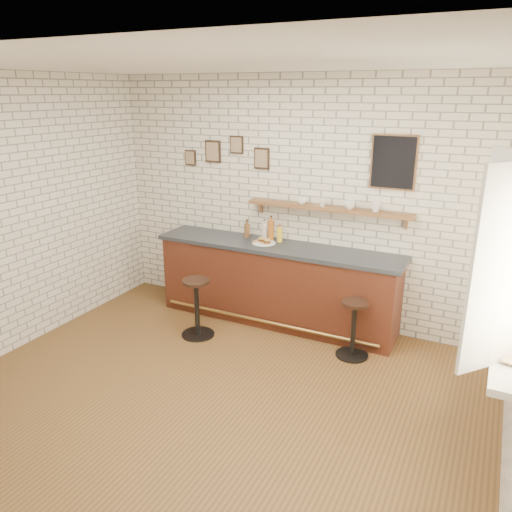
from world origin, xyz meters
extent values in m
plane|color=brown|center=(0.00, 0.00, 0.00)|extent=(5.00, 5.00, 0.00)
cube|color=#4D2014|center=(-0.16, 1.70, 0.48)|extent=(3.00, 0.58, 0.96)
cube|color=#2D333A|center=(-0.16, 1.70, 0.98)|extent=(3.10, 0.62, 0.05)
cylinder|color=olive|center=(-0.16, 1.38, 0.12)|extent=(2.79, 0.04, 0.04)
cylinder|color=white|center=(-0.32, 1.69, 1.02)|extent=(0.28, 0.28, 0.01)
cylinder|color=#D19149|center=(-0.27, 1.71, 1.02)|extent=(0.05, 0.05, 0.00)
cylinder|color=#D19149|center=(-0.30, 1.68, 1.02)|extent=(0.05, 0.05, 0.00)
cylinder|color=#D19149|center=(-0.44, 1.76, 1.02)|extent=(0.06, 0.06, 0.00)
cylinder|color=#D19149|center=(-0.29, 1.73, 1.02)|extent=(0.06, 0.06, 0.00)
cylinder|color=#D19149|center=(-0.43, 1.65, 1.02)|extent=(0.06, 0.06, 0.00)
cylinder|color=#D19149|center=(-0.27, 1.70, 1.02)|extent=(0.04, 0.04, 0.00)
cylinder|color=#D19149|center=(-0.33, 1.64, 1.02)|extent=(0.05, 0.05, 0.00)
cylinder|color=#D19149|center=(-0.43, 1.63, 1.02)|extent=(0.04, 0.04, 0.00)
cylinder|color=#D19149|center=(-0.48, 1.70, 1.02)|extent=(0.05, 0.05, 0.00)
cylinder|color=#D19149|center=(-0.28, 1.63, 1.02)|extent=(0.06, 0.06, 0.00)
cylinder|color=#D19149|center=(-0.43, 1.71, 1.02)|extent=(0.04, 0.04, 0.00)
cylinder|color=brown|center=(-0.64, 1.84, 1.10)|extent=(0.07, 0.07, 0.18)
cylinder|color=brown|center=(-0.64, 1.84, 1.21)|extent=(0.03, 0.03, 0.04)
cylinder|color=black|center=(-0.64, 1.84, 1.24)|extent=(0.03, 0.03, 0.01)
cylinder|color=beige|center=(-0.39, 1.84, 1.11)|extent=(0.07, 0.07, 0.20)
cylinder|color=beige|center=(-0.39, 1.84, 1.24)|extent=(0.02, 0.02, 0.05)
cylinder|color=black|center=(-0.39, 1.84, 1.26)|extent=(0.03, 0.03, 0.01)
cylinder|color=#A3571A|center=(-0.30, 1.84, 1.13)|extent=(0.08, 0.08, 0.25)
cylinder|color=#A3571A|center=(-0.30, 1.84, 1.29)|extent=(0.03, 0.03, 0.06)
cylinder|color=black|center=(-0.30, 1.84, 1.32)|extent=(0.03, 0.03, 0.01)
cylinder|color=yellow|center=(-0.18, 1.84, 1.09)|extent=(0.07, 0.07, 0.17)
cylinder|color=yellow|center=(-0.18, 1.84, 1.20)|extent=(0.03, 0.03, 0.03)
cylinder|color=maroon|center=(-0.18, 1.84, 1.22)|extent=(0.04, 0.04, 0.01)
cylinder|color=black|center=(-0.83, 0.92, 0.01)|extent=(0.39, 0.39, 0.02)
cylinder|color=black|center=(-0.83, 0.92, 0.34)|extent=(0.06, 0.06, 0.65)
cylinder|color=black|center=(-0.83, 0.92, 0.69)|extent=(0.32, 0.32, 0.04)
cylinder|color=black|center=(0.97, 1.26, 0.01)|extent=(0.36, 0.36, 0.02)
cylinder|color=black|center=(0.97, 1.26, 0.32)|extent=(0.05, 0.05, 0.60)
cylinder|color=black|center=(0.97, 1.26, 0.63)|extent=(0.35, 0.35, 0.04)
cube|color=brown|center=(0.40, 1.90, 1.48)|extent=(2.00, 0.18, 0.04)
cube|color=brown|center=(-0.50, 1.97, 1.40)|extent=(0.03, 0.04, 0.16)
cube|color=brown|center=(1.30, 1.97, 1.40)|extent=(0.03, 0.04, 0.16)
imported|color=white|center=(0.08, 1.90, 1.54)|extent=(0.15, 0.15, 0.09)
imported|color=white|center=(0.34, 1.90, 1.54)|extent=(0.11, 0.11, 0.08)
imported|color=white|center=(0.66, 1.90, 1.55)|extent=(0.18, 0.18, 0.10)
imported|color=white|center=(0.97, 1.90, 1.55)|extent=(0.13, 0.13, 0.10)
cube|color=black|center=(-1.20, 1.98, 2.05)|extent=(0.22, 0.02, 0.28)
cube|color=black|center=(-0.85, 1.98, 2.15)|extent=(0.18, 0.02, 0.22)
cube|color=black|center=(-0.50, 1.98, 2.00)|extent=(0.20, 0.02, 0.26)
cube|color=black|center=(-1.55, 1.98, 1.95)|extent=(0.16, 0.02, 0.20)
cube|color=black|center=(1.10, 1.98, 2.05)|extent=(0.46, 0.02, 0.56)
cube|color=white|center=(2.40, 0.30, 0.90)|extent=(0.20, 1.35, 0.06)
cube|color=white|center=(2.32, 0.00, 1.65)|extent=(0.40, 0.46, 1.46)
cube|color=white|center=(2.32, 0.60, 1.65)|extent=(0.40, 0.46, 1.46)
imported|color=tan|center=(2.38, 0.12, 0.94)|extent=(0.23, 0.28, 0.02)
imported|color=tan|center=(2.38, 0.09, 0.96)|extent=(0.18, 0.23, 0.02)
camera|label=1|loc=(2.20, -3.60, 2.79)|focal=35.00mm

